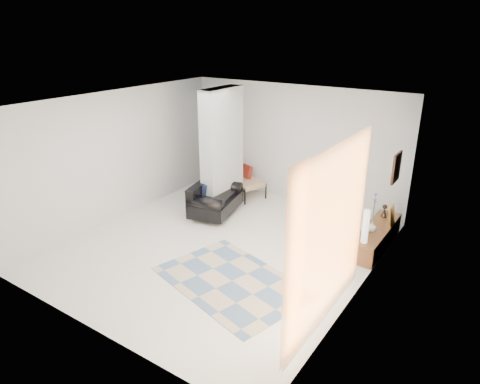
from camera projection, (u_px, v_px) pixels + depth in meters
The scene contains 17 objects.
floor at pixel (221, 246), 8.39m from camera, with size 6.00×6.00×0.00m, color white.
ceiling at pixel (218, 102), 7.38m from camera, with size 6.00×6.00×0.00m, color white.
wall_back at pixel (294, 144), 10.21m from camera, with size 6.00×6.00×0.00m, color silver.
wall_front at pixel (82, 242), 5.56m from camera, with size 6.00×6.00×0.00m, color silver.
wall_left at pixel (118, 156), 9.31m from camera, with size 6.00×6.00×0.00m, color silver.
wall_right at pixel (366, 212), 6.45m from camera, with size 6.00×6.00×0.00m, color silver.
partition_column at pixel (222, 150), 9.69m from camera, with size 0.35×1.20×2.80m, color #B5BBBD.
hallway_door at pixel (222, 147), 11.40m from camera, with size 0.85×0.06×2.04m, color silver.
curtain at pixel (331, 237), 5.59m from camera, with size 2.55×2.55×0.00m, color orange.
wall_art at pixel (396, 168), 7.70m from camera, with size 0.04×0.45×0.55m, color #3F1F11.
media_console at pixel (376, 236), 8.33m from camera, with size 0.45×1.86×0.80m.
loveseat at pixel (214, 199), 9.72m from camera, with size 1.13×1.57×0.76m.
daybed at pixel (236, 176), 11.01m from camera, with size 1.77×1.19×0.77m.
area_rug at pixel (232, 281), 7.22m from camera, with size 2.51×1.67×0.01m, color #BFAF92.
cylinder_lamp at pixel (366, 226), 7.58m from camera, with size 0.12×0.12×0.63m, color silver.
bronze_figurine at pixel (384, 211), 8.67m from camera, with size 0.13×0.13×0.26m, color #2F2215, non-canonical shape.
vase at pixel (372, 226), 8.07m from camera, with size 0.19×0.19×0.19m, color silver.
Camera 1 is at (4.46, -5.97, 4.02)m, focal length 32.00 mm.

